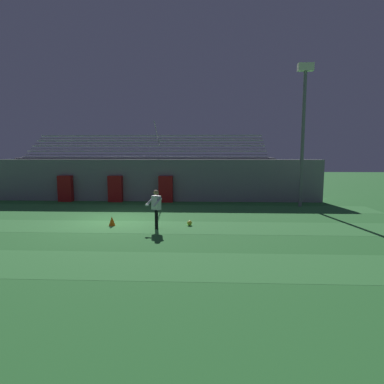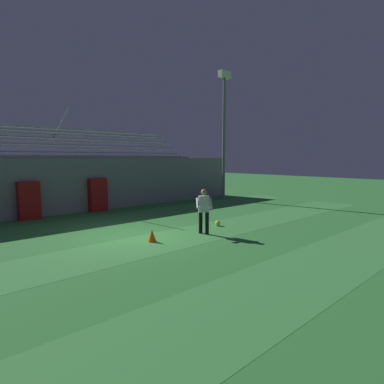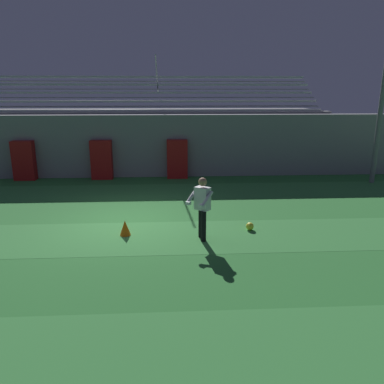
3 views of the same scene
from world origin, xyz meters
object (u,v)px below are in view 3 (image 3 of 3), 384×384
Objects in this scene: padding_pillar_gate_left at (102,160)px; traffic_cone at (125,228)px; goalkeeper at (202,205)px; padding_pillar_far_left at (24,161)px; padding_pillar_gate_right at (177,159)px; soccer_ball at (250,226)px.

traffic_cone is at bearing -75.47° from padding_pillar_gate_left.
traffic_cone is (1.81, -6.98, -0.65)m from padding_pillar_gate_left.
goalkeeper is (3.87, -7.39, 0.09)m from padding_pillar_gate_left.
padding_pillar_gate_right is at bearing 0.00° from padding_pillar_far_left.
soccer_ball is (8.66, -6.78, -0.75)m from padding_pillar_far_left.
goalkeeper is (0.51, -7.39, 0.09)m from padding_pillar_gate_right.
traffic_cone reaches higher than soccer_ball.
padding_pillar_gate_right is 4.12× the size of traffic_cone.
padding_pillar_gate_right is 7.09m from soccer_ball.
soccer_ball is (5.28, -6.78, -0.75)m from padding_pillar_gate_left.
padding_pillar_far_left is 1.04× the size of goalkeeper.
padding_pillar_far_left reaches higher than goalkeeper.
soccer_ball is at bearing 3.32° from traffic_cone.
padding_pillar_far_left reaches higher than traffic_cone.
padding_pillar_gate_right and padding_pillar_far_left have the same top height.
padding_pillar_far_left reaches higher than soccer_ball.
traffic_cone is (-3.47, -0.20, 0.10)m from soccer_ball.
soccer_ball is 3.48m from traffic_cone.
padding_pillar_far_left is at bearing 180.00° from padding_pillar_gate_left.
traffic_cone is at bearing -176.68° from soccer_ball.
padding_pillar_gate_right is (3.36, 0.00, 0.00)m from padding_pillar_gate_left.
soccer_ball is at bearing -52.09° from padding_pillar_gate_left.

